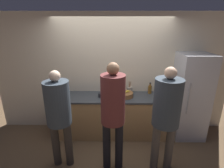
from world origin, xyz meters
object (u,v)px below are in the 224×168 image
person_right (166,110)px  bottle_amber (150,89)px  person_left (58,111)px  cup_red (109,93)px  refrigerator (190,97)px  bottle_red (63,96)px  cup_black (100,95)px  fruit_bowl (125,94)px  utensil_crock (130,89)px  person_center (113,108)px

person_right → bottle_amber: 1.19m
person_left → cup_red: 1.28m
refrigerator → bottle_red: refrigerator is taller
refrigerator → cup_red: refrigerator is taller
person_right → bottle_amber: person_right is taller
bottle_red → person_right: bearing=-23.3°
bottle_amber → cup_black: bearing=-168.4°
person_right → cup_black: (-1.09, 0.97, -0.16)m
refrigerator → person_left: (-2.50, -0.92, 0.14)m
refrigerator → fruit_bowl: bearing=-179.8°
person_right → cup_red: person_right is taller
person_right → fruit_bowl: bearing=120.0°
refrigerator → bottle_amber: size_ratio=7.35×
fruit_bowl → cup_red: 0.35m
refrigerator → bottle_amber: bearing=167.3°
refrigerator → utensil_crock: refrigerator is taller
person_left → fruit_bowl: person_left is taller
utensil_crock → bottle_amber: 0.44m
person_right → bottle_red: (-1.83, 0.79, -0.12)m
fruit_bowl → cup_black: fruit_bowl is taller
fruit_bowl → bottle_red: size_ratio=1.59×
fruit_bowl → cup_black: bearing=-176.6°
cup_black → utensil_crock: bearing=24.1°
person_left → fruit_bowl: size_ratio=4.87×
person_left → person_center: 0.87m
refrigerator → utensil_crock: bearing=168.9°
bottle_red → cup_black: (0.74, 0.18, -0.04)m
person_center → cup_red: person_center is taller
bottle_red → cup_red: 0.97m
bottle_red → cup_black: bearing=13.6°
person_center → utensil_crock: bearing=73.4°
person_center → cup_red: bearing=94.7°
person_left → cup_red: (0.78, 1.00, -0.09)m
utensil_crock → cup_black: utensil_crock is taller
bottle_amber → bottle_red: size_ratio=1.12×
person_right → utensil_crock: size_ratio=6.97×
refrigerator → person_center: size_ratio=0.98×
utensil_crock → cup_black: size_ratio=2.88×
fruit_bowl → bottle_red: bottle_red is taller
fruit_bowl → bottle_red: (-1.25, -0.21, 0.04)m
utensil_crock → bottle_amber: (0.44, -0.06, 0.03)m
person_center → fruit_bowl: person_center is taller
refrigerator → bottle_red: bearing=-175.4°
refrigerator → cup_black: refrigerator is taller
person_left → cup_red: size_ratio=16.69×
cup_black → bottle_red: bearing=-166.4°
person_center → cup_black: bearing=105.7°
refrigerator → bottle_amber: (-0.82, 0.19, 0.09)m
person_center → bottle_amber: (0.81, 1.17, -0.12)m
person_left → bottle_amber: 2.01m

